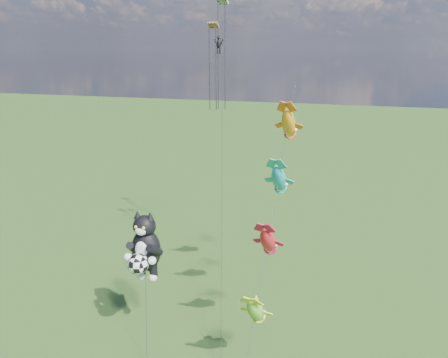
# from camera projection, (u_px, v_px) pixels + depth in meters

# --- Properties ---
(ground) EXTENTS (300.00, 300.00, 0.00)m
(ground) POSITION_uv_depth(u_px,v_px,m) (82.00, 356.00, 30.31)
(ground) COLOR #18390E
(cat_kite_rig) EXTENTS (2.52, 4.11, 10.02)m
(cat_kite_rig) POSITION_uv_depth(u_px,v_px,m) (144.00, 248.00, 29.78)
(cat_kite_rig) COLOR brown
(cat_kite_rig) RESTS_ON ground
(fish_windsock_rig) EXTENTS (1.28, 15.97, 18.14)m
(fish_windsock_rig) POSITION_uv_depth(u_px,v_px,m) (273.00, 209.00, 29.13)
(fish_windsock_rig) COLOR brown
(fish_windsock_rig) RESTS_ON ground
(parafoil_rig) EXTENTS (5.59, 16.87, 24.78)m
(parafoil_rig) POSITION_uv_depth(u_px,v_px,m) (219.00, 51.00, 37.50)
(parafoil_rig) COLOR brown
(parafoil_rig) RESTS_ON ground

